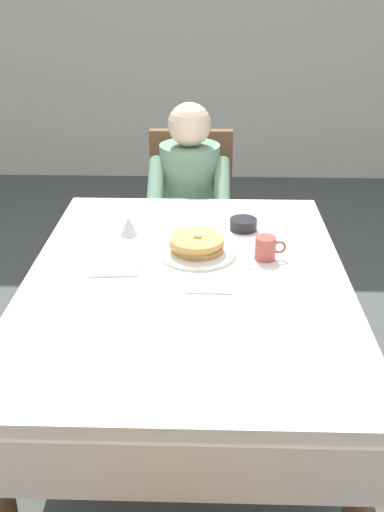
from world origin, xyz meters
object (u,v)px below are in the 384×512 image
(chair_diner, at_px, (191,208))
(cup_coffee, at_px, (266,248))
(plate_breakfast, at_px, (197,252))
(breakfast_stack, at_px, (197,243))
(syrup_pitcher, at_px, (129,226))
(bowl_butter, at_px, (243,224))
(spoon_near_edge, at_px, (209,293))
(diner_person, at_px, (190,194))
(knife_right_of_plate, at_px, (249,257))
(dining_table_main, at_px, (187,298))
(fork_left_of_plate, at_px, (145,255))

(chair_diner, bearing_deg, cup_coffee, 106.49)
(chair_diner, bearing_deg, plate_breakfast, 93.32)
(breakfast_stack, height_order, syrup_pitcher, breakfast_stack)
(cup_coffee, distance_m, bowl_butter, 0.28)
(syrup_pitcher, distance_m, spoon_near_edge, 0.56)
(breakfast_stack, height_order, cup_coffee, cup_coffee)
(plate_breakfast, bearing_deg, diner_person, 93.93)
(plate_breakfast, bearing_deg, spoon_near_edge, -81.19)
(diner_person, bearing_deg, syrup_pitcher, 72.31)
(breakfast_stack, bearing_deg, knife_right_of_plate, -6.11)
(cup_coffee, bearing_deg, spoon_near_edge, -127.86)
(dining_table_main, height_order, fork_left_of_plate, fork_left_of_plate)
(chair_diner, height_order, spoon_near_edge, chair_diner)
(plate_breakfast, bearing_deg, syrup_pitcher, 148.33)
(chair_diner, bearing_deg, dining_table_main, 91.22)
(breakfast_stack, relative_size, cup_coffee, 1.83)
(chair_diner, relative_size, knife_right_of_plate, 4.65)
(fork_left_of_plate, height_order, spoon_near_edge, same)
(chair_diner, height_order, breakfast_stack, chair_diner)
(chair_diner, distance_m, spoon_near_edge, 1.31)
(cup_coffee, bearing_deg, knife_right_of_plate, 171.99)
(plate_breakfast, xyz_separation_m, knife_right_of_plate, (0.19, -0.02, -0.01))
(plate_breakfast, distance_m, bowl_butter, 0.30)
(dining_table_main, relative_size, bowl_butter, 13.85)
(dining_table_main, xyz_separation_m, spoon_near_edge, (0.08, -0.12, 0.09))
(breakfast_stack, bearing_deg, plate_breakfast, -13.26)
(diner_person, height_order, bowl_butter, diner_person)
(breakfast_stack, xyz_separation_m, cup_coffee, (0.25, -0.03, -0.00))
(chair_diner, height_order, diner_person, diner_person)
(syrup_pitcher, bearing_deg, breakfast_stack, -31.82)
(dining_table_main, distance_m, cup_coffee, 0.34)
(dining_table_main, xyz_separation_m, plate_breakfast, (0.03, 0.17, 0.10))
(dining_table_main, xyz_separation_m, chair_diner, (-0.02, 1.17, -0.12))
(fork_left_of_plate, distance_m, knife_right_of_plate, 0.38)
(dining_table_main, distance_m, spoon_near_edge, 0.17)
(diner_person, xyz_separation_m, breakfast_stack, (0.06, -0.85, 0.12))
(knife_right_of_plate, bearing_deg, dining_table_main, 124.28)
(breakfast_stack, height_order, spoon_near_edge, breakfast_stack)
(chair_diner, height_order, plate_breakfast, chair_diner)
(cup_coffee, relative_size, syrup_pitcher, 1.41)
(cup_coffee, xyz_separation_m, bowl_butter, (-0.07, 0.27, -0.02))
(dining_table_main, relative_size, syrup_pitcher, 19.05)
(dining_table_main, relative_size, spoon_near_edge, 10.16)
(diner_person, distance_m, spoon_near_edge, 1.14)
(knife_right_of_plate, bearing_deg, plate_breakfast, 84.94)
(bowl_butter, height_order, knife_right_of_plate, bowl_butter)
(breakfast_stack, xyz_separation_m, bowl_butter, (0.18, 0.24, -0.02))
(dining_table_main, relative_size, knife_right_of_plate, 7.62)
(bowl_butter, height_order, syrup_pitcher, syrup_pitcher)
(chair_diner, xyz_separation_m, fork_left_of_plate, (-0.13, -1.02, 0.21))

